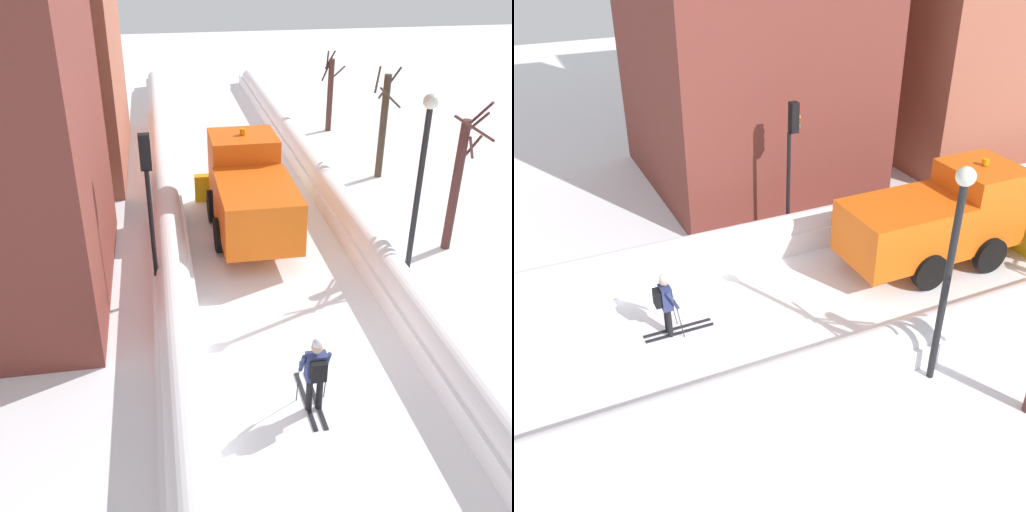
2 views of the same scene
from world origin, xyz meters
The scene contains 10 objects.
ground_plane centered at (0.00, 10.00, 0.00)m, with size 80.00×80.00×0.00m, color white.
snowbank_left centered at (-2.97, 10.00, 0.51)m, with size 1.10×36.00×1.13m.
snowbank_right centered at (2.97, 10.00, 0.44)m, with size 1.10×36.00×1.01m.
plow_truck centered at (-0.31, 6.35, 1.48)m, with size 3.20×5.98×3.12m.
skier centered at (-0.30, -2.06, 1.00)m, with size 0.62×1.80×1.81m.
traffic_light_pole centered at (-3.42, 2.99, 3.17)m, with size 0.28×0.42×4.54m.
street_lamp centered at (3.82, 2.97, 3.31)m, with size 0.40×0.40×5.22m.
bare_tree_near centered at (5.64, 4.22, 2.25)m, with size 1.38×1.17×4.71m.
bare_tree_mid centered at (5.64, 10.48, 2.15)m, with size 1.14×1.16×4.36m.
bare_tree_far centered at (5.34, 16.93, 1.86)m, with size 1.08×1.06×3.81m.
Camera 1 is at (-3.06, -11.07, 8.85)m, focal length 41.55 mm.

